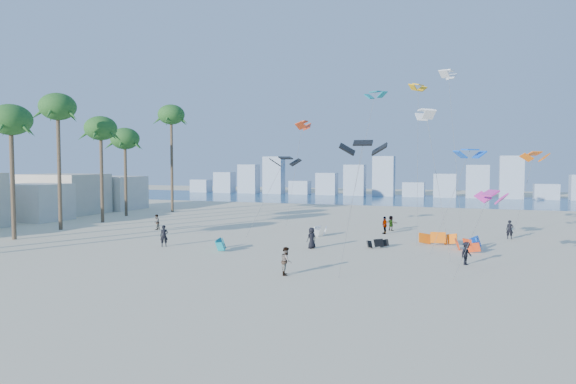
% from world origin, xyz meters
% --- Properties ---
extents(ground, '(220.00, 220.00, 0.00)m').
position_xyz_m(ground, '(0.00, 0.00, 0.00)').
color(ground, beige).
rests_on(ground, ground).
extents(ocean, '(220.00, 220.00, 0.00)m').
position_xyz_m(ocean, '(0.00, 72.00, 0.01)').
color(ocean, navy).
rests_on(ocean, ground).
extents(kitesurfer_near, '(0.79, 0.73, 1.82)m').
position_xyz_m(kitesurfer_near, '(-6.11, 10.10, 0.91)').
color(kitesurfer_near, black).
rests_on(kitesurfer_near, ground).
extents(kitesurfer_mid, '(0.91, 1.03, 1.79)m').
position_xyz_m(kitesurfer_mid, '(7.40, 3.04, 0.90)').
color(kitesurfer_mid, gray).
rests_on(kitesurfer_mid, ground).
extents(kitesurfers_far, '(35.58, 17.77, 1.77)m').
position_xyz_m(kitesurfers_far, '(8.72, 19.20, 0.83)').
color(kitesurfers_far, black).
rests_on(kitesurfers_far, ground).
extents(grounded_kites, '(21.47, 13.14, 1.03)m').
position_xyz_m(grounded_kites, '(12.49, 16.72, 0.45)').
color(grounded_kites, '#0B7B89').
rests_on(grounded_kites, ground).
extents(flying_kites, '(27.62, 31.53, 17.02)m').
position_xyz_m(flying_kites, '(11.78, 21.47, 10.81)').
color(flying_kites, black).
rests_on(flying_kites, ground).
extents(palm_row, '(8.21, 44.80, 15.37)m').
position_xyz_m(palm_row, '(-22.04, 16.18, 11.24)').
color(palm_row, brown).
rests_on(palm_row, ground).
extents(beachfront_buildings, '(11.50, 43.00, 6.00)m').
position_xyz_m(beachfront_buildings, '(-33.69, 20.82, 2.67)').
color(beachfront_buildings, beige).
rests_on(beachfront_buildings, ground).
extents(distant_skyline, '(85.00, 3.00, 8.40)m').
position_xyz_m(distant_skyline, '(-1.19, 82.00, 3.09)').
color(distant_skyline, '#9EADBF').
rests_on(distant_skyline, ground).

